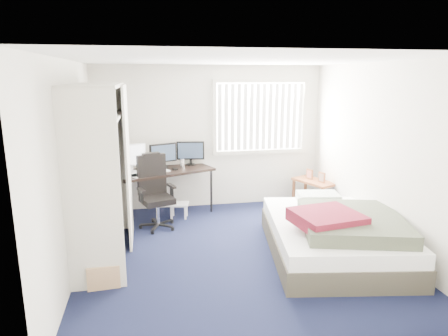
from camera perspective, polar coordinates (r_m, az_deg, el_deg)
name	(u,v)px	position (r m, az deg, el deg)	size (l,w,h in m)	color
ground	(236,253)	(5.46, 1.71, -12.03)	(4.20, 4.20, 0.00)	black
room_shell	(237,142)	(5.02, 1.83, 3.80)	(4.20, 4.20, 4.20)	silver
window_assembly	(260,117)	(7.19, 5.22, 7.28)	(1.72, 0.09, 1.32)	white
closet	(101,155)	(5.21, -17.10, 1.81)	(0.64, 1.84, 2.22)	beige
desk	(163,168)	(6.75, -8.66, -0.01)	(1.75, 1.26, 1.24)	black
office_chair	(156,199)	(6.31, -9.76, -4.40)	(0.68, 0.68, 1.15)	black
footstool	(179,206)	(6.70, -6.46, -5.47)	(0.36, 0.31, 0.26)	white
nightstand	(314,184)	(7.20, 12.73, -2.23)	(0.65, 0.85, 0.70)	brown
bed	(335,234)	(5.49, 15.52, -9.04)	(1.94, 2.38, 0.70)	#3C372B
pine_box	(104,274)	(4.86, -16.78, -14.23)	(0.35, 0.27, 0.27)	tan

